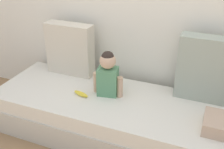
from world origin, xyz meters
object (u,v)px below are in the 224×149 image
Objects in this scene: toddler at (108,74)px; couch at (118,118)px; throw_pillow_right at (204,69)px; throw_pillow_left at (70,49)px; banana at (81,94)px.

couch is at bearing -24.44° from toddler.
throw_pillow_right is (0.68, 0.32, 0.51)m from couch.
throw_pillow_right reaches higher than toddler.
throw_pillow_right is at bearing 0.00° from throw_pillow_left.
throw_pillow_left is at bearing 154.29° from toddler.
throw_pillow_left is (-0.68, 0.32, 0.48)m from couch.
throw_pillow_left reaches higher than banana.
toddler is (-0.13, 0.06, 0.42)m from couch.
throw_pillow_left is 3.24× the size of banana.
throw_pillow_right is (1.36, 0.00, 0.02)m from throw_pillow_left.
couch is 0.43m from banana.
throw_pillow_left is 0.57m from banana.
banana is at bearing -159.31° from throw_pillow_right.
toddler is at bearing 30.01° from banana.
banana is at bearing -50.42° from throw_pillow_left.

